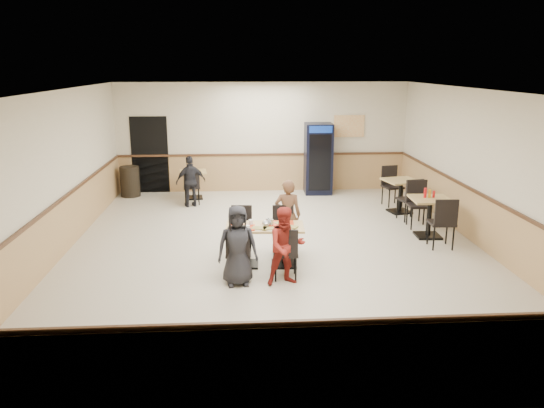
{
  "coord_description": "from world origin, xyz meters",
  "views": [
    {
      "loc": [
        -0.71,
        -9.6,
        3.45
      ],
      "look_at": [
        -0.1,
        -0.5,
        1.05
      ],
      "focal_mm": 35.0,
      "sensor_mm": 36.0,
      "label": 1
    }
  ],
  "objects": [
    {
      "name": "ground",
      "position": [
        0.0,
        0.0,
        0.0
      ],
      "size": [
        10.0,
        10.0,
        0.0
      ],
      "primitive_type": "plane",
      "color": "beige",
      "rests_on": "ground"
    },
    {
      "name": "room_shell",
      "position": [
        1.78,
        2.55,
        0.58
      ],
      "size": [
        10.0,
        10.0,
        10.0
      ],
      "color": "silver",
      "rests_on": "ground"
    },
    {
      "name": "main_table",
      "position": [
        -0.25,
        -0.79,
        0.48
      ],
      "size": [
        1.39,
        0.75,
        0.73
      ],
      "rotation": [
        0.0,
        0.0,
        -0.05
      ],
      "color": "black",
      "rests_on": "ground"
    },
    {
      "name": "main_chairs",
      "position": [
        -0.3,
        -0.78,
        0.46
      ],
      "size": [
        1.28,
        1.65,
        0.92
      ],
      "rotation": [
        0.0,
        0.0,
        -0.05
      ],
      "color": "black",
      "rests_on": "ground"
    },
    {
      "name": "diner_woman_left",
      "position": [
        -0.73,
        -1.59,
        0.66
      ],
      "size": [
        0.68,
        0.47,
        1.31
      ],
      "primitive_type": "imported",
      "rotation": [
        0.0,
        0.0,
        0.09
      ],
      "color": "black",
      "rests_on": "ground"
    },
    {
      "name": "diner_woman_right",
      "position": [
        0.05,
        -1.63,
        0.64
      ],
      "size": [
        0.71,
        0.61,
        1.28
      ],
      "primitive_type": "imported",
      "rotation": [
        0.0,
        0.0,
        0.21
      ],
      "color": "maroon",
      "rests_on": "ground"
    },
    {
      "name": "diner_man_opposite",
      "position": [
        0.23,
        0.02,
        0.69
      ],
      "size": [
        0.54,
        0.4,
        1.37
      ],
      "primitive_type": "imported",
      "rotation": [
        0.0,
        0.0,
        3.0
      ],
      "color": "brown",
      "rests_on": "ground"
    },
    {
      "name": "lone_diner",
      "position": [
        -1.87,
        3.37,
        0.64
      ],
      "size": [
        0.81,
        0.54,
        1.28
      ],
      "primitive_type": "imported",
      "rotation": [
        0.0,
        0.0,
        3.48
      ],
      "color": "black",
      "rests_on": "ground"
    },
    {
      "name": "tabletop_clutter",
      "position": [
        -0.29,
        -0.82,
        0.75
      ],
      "size": [
        1.2,
        0.58,
        0.12
      ],
      "rotation": [
        0.0,
        0.0,
        -0.05
      ],
      "color": "red",
      "rests_on": "main_table"
    },
    {
      "name": "side_table_near",
      "position": [
        3.2,
        0.6,
        0.55
      ],
      "size": [
        0.8,
        0.8,
        0.82
      ],
      "rotation": [
        0.0,
        0.0,
        -0.05
      ],
      "color": "black",
      "rests_on": "ground"
    },
    {
      "name": "side_table_near_chair_south",
      "position": [
        3.2,
        -0.06,
        0.52
      ],
      "size": [
        0.5,
        0.5,
        1.04
      ],
      "primitive_type": null,
      "rotation": [
        0.0,
        0.0,
        3.1
      ],
      "color": "black",
      "rests_on": "ground"
    },
    {
      "name": "side_table_near_chair_north",
      "position": [
        3.2,
        1.26,
        0.52
      ],
      "size": [
        0.5,
        0.5,
        1.04
      ],
      "primitive_type": null,
      "rotation": [
        0.0,
        0.0,
        -0.05
      ],
      "color": "black",
      "rests_on": "ground"
    },
    {
      "name": "side_table_far",
      "position": [
        3.17,
        2.48,
        0.53
      ],
      "size": [
        0.89,
        0.89,
        0.8
      ],
      "rotation": [
        0.0,
        0.0,
        0.22
      ],
      "color": "black",
      "rests_on": "ground"
    },
    {
      "name": "side_table_far_chair_south",
      "position": [
        3.17,
        1.84,
        0.51
      ],
      "size": [
        0.56,
        0.56,
        1.01
      ],
      "primitive_type": null,
      "rotation": [
        0.0,
        0.0,
        3.36
      ],
      "color": "black",
      "rests_on": "ground"
    },
    {
      "name": "side_table_far_chair_north",
      "position": [
        3.17,
        3.12,
        0.51
      ],
      "size": [
        0.56,
        0.56,
        1.01
      ],
      "primitive_type": null,
      "rotation": [
        0.0,
        0.0,
        0.22
      ],
      "color": "black",
      "rests_on": "ground"
    },
    {
      "name": "condiment_caddy",
      "position": [
        3.17,
        0.65,
        0.91
      ],
      "size": [
        0.23,
        0.06,
        0.2
      ],
      "color": "red",
      "rests_on": "side_table_near"
    },
    {
      "name": "back_table",
      "position": [
        -1.87,
        4.2,
        0.49
      ],
      "size": [
        0.75,
        0.75,
        0.73
      ],
      "rotation": [
        0.0,
        0.0,
        0.1
      ],
      "color": "black",
      "rests_on": "ground"
    },
    {
      "name": "back_table_chair_lone",
      "position": [
        -1.87,
        3.61,
        0.46
      ],
      "size": [
        0.47,
        0.47,
        0.93
      ],
      "primitive_type": null,
      "rotation": [
        0.0,
        0.0,
        3.24
      ],
      "color": "black",
      "rests_on": "ground"
    },
    {
      "name": "pepsi_cooler",
      "position": [
        1.5,
        4.59,
        0.96
      ],
      "size": [
        0.74,
        0.75,
        1.92
      ],
      "rotation": [
        0.0,
        0.0,
        -0.02
      ],
      "color": "black",
      "rests_on": "ground"
    },
    {
      "name": "trash_bin",
      "position": [
        -3.6,
        4.55,
        0.41
      ],
      "size": [
        0.52,
        0.52,
        0.81
      ],
      "primitive_type": "cylinder",
      "color": "black",
      "rests_on": "ground"
    }
  ]
}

